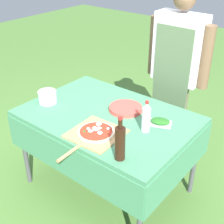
{
  "coord_description": "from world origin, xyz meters",
  "views": [
    {
      "loc": [
        1.36,
        -1.64,
        2.0
      ],
      "look_at": [
        0.05,
        0.0,
        0.79
      ],
      "focal_mm": 50.0,
      "sensor_mm": 36.0,
      "label": 1
    }
  ],
  "objects_px": {
    "mixing_tub": "(48,97)",
    "pizza_on_peel": "(95,133)",
    "prep_table": "(108,123)",
    "oil_bottle": "(120,143)",
    "herb_container": "(160,122)",
    "plate_stack": "(126,108)",
    "person_cook": "(177,65)",
    "water_bottle": "(146,117)"
  },
  "relations": [
    {
      "from": "pizza_on_peel",
      "to": "water_bottle",
      "type": "bearing_deg",
      "value": 44.38
    },
    {
      "from": "herb_container",
      "to": "prep_table",
      "type": "bearing_deg",
      "value": -160.12
    },
    {
      "from": "oil_bottle",
      "to": "mixing_tub",
      "type": "xyz_separation_m",
      "value": [
        -0.94,
        0.22,
        -0.07
      ]
    },
    {
      "from": "water_bottle",
      "to": "mixing_tub",
      "type": "xyz_separation_m",
      "value": [
        -0.89,
        -0.15,
        -0.06
      ]
    },
    {
      "from": "mixing_tub",
      "to": "pizza_on_peel",
      "type": "bearing_deg",
      "value": -10.66
    },
    {
      "from": "pizza_on_peel",
      "to": "mixing_tub",
      "type": "bearing_deg",
      "value": 166.39
    },
    {
      "from": "pizza_on_peel",
      "to": "water_bottle",
      "type": "height_order",
      "value": "water_bottle"
    },
    {
      "from": "prep_table",
      "to": "person_cook",
      "type": "distance_m",
      "value": 0.86
    },
    {
      "from": "person_cook",
      "to": "prep_table",
      "type": "bearing_deg",
      "value": 80.06
    },
    {
      "from": "oil_bottle",
      "to": "herb_container",
      "type": "xyz_separation_m",
      "value": [
        -0.02,
        0.52,
        -0.1
      ]
    },
    {
      "from": "water_bottle",
      "to": "herb_container",
      "type": "bearing_deg",
      "value": 77.17
    },
    {
      "from": "water_bottle",
      "to": "mixing_tub",
      "type": "distance_m",
      "value": 0.9
    },
    {
      "from": "person_cook",
      "to": "pizza_on_peel",
      "type": "bearing_deg",
      "value": 88.86
    },
    {
      "from": "oil_bottle",
      "to": "mixing_tub",
      "type": "height_order",
      "value": "oil_bottle"
    },
    {
      "from": "water_bottle",
      "to": "mixing_tub",
      "type": "relative_size",
      "value": 1.57
    },
    {
      "from": "person_cook",
      "to": "plate_stack",
      "type": "xyz_separation_m",
      "value": [
        -0.09,
        -0.65,
        -0.19
      ]
    },
    {
      "from": "person_cook",
      "to": "mixing_tub",
      "type": "height_order",
      "value": "person_cook"
    },
    {
      "from": "pizza_on_peel",
      "to": "mixing_tub",
      "type": "height_order",
      "value": "mixing_tub"
    },
    {
      "from": "person_cook",
      "to": "herb_container",
      "type": "relative_size",
      "value": 8.1
    },
    {
      "from": "herb_container",
      "to": "plate_stack",
      "type": "xyz_separation_m",
      "value": [
        -0.33,
        0.01,
        -0.0
      ]
    },
    {
      "from": "water_bottle",
      "to": "herb_container",
      "type": "relative_size",
      "value": 1.21
    },
    {
      "from": "herb_container",
      "to": "mixing_tub",
      "type": "relative_size",
      "value": 1.3
    },
    {
      "from": "prep_table",
      "to": "oil_bottle",
      "type": "xyz_separation_m",
      "value": [
        0.41,
        -0.38,
        0.2
      ]
    },
    {
      "from": "pizza_on_peel",
      "to": "oil_bottle",
      "type": "distance_m",
      "value": 0.33
    },
    {
      "from": "person_cook",
      "to": "mixing_tub",
      "type": "distance_m",
      "value": 1.19
    },
    {
      "from": "herb_container",
      "to": "plate_stack",
      "type": "relative_size",
      "value": 0.73
    },
    {
      "from": "prep_table",
      "to": "person_cook",
      "type": "relative_size",
      "value": 0.83
    },
    {
      "from": "pizza_on_peel",
      "to": "plate_stack",
      "type": "height_order",
      "value": "pizza_on_peel"
    },
    {
      "from": "prep_table",
      "to": "oil_bottle",
      "type": "relative_size",
      "value": 4.41
    },
    {
      "from": "person_cook",
      "to": "water_bottle",
      "type": "xyz_separation_m",
      "value": [
        0.2,
        -0.81,
        -0.1
      ]
    },
    {
      "from": "oil_bottle",
      "to": "plate_stack",
      "type": "relative_size",
      "value": 1.12
    },
    {
      "from": "prep_table",
      "to": "oil_bottle",
      "type": "height_order",
      "value": "oil_bottle"
    },
    {
      "from": "herb_container",
      "to": "mixing_tub",
      "type": "height_order",
      "value": "mixing_tub"
    },
    {
      "from": "person_cook",
      "to": "herb_container",
      "type": "distance_m",
      "value": 0.72
    },
    {
      "from": "pizza_on_peel",
      "to": "water_bottle",
      "type": "xyz_separation_m",
      "value": [
        0.25,
        0.27,
        0.1
      ]
    },
    {
      "from": "pizza_on_peel",
      "to": "mixing_tub",
      "type": "distance_m",
      "value": 0.65
    },
    {
      "from": "prep_table",
      "to": "water_bottle",
      "type": "relative_size",
      "value": 5.55
    },
    {
      "from": "oil_bottle",
      "to": "mixing_tub",
      "type": "bearing_deg",
      "value": 166.71
    },
    {
      "from": "prep_table",
      "to": "oil_bottle",
      "type": "distance_m",
      "value": 0.59
    },
    {
      "from": "pizza_on_peel",
      "to": "plate_stack",
      "type": "relative_size",
      "value": 2.09
    },
    {
      "from": "water_bottle",
      "to": "herb_container",
      "type": "height_order",
      "value": "water_bottle"
    },
    {
      "from": "pizza_on_peel",
      "to": "water_bottle",
      "type": "relative_size",
      "value": 2.36
    }
  ]
}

